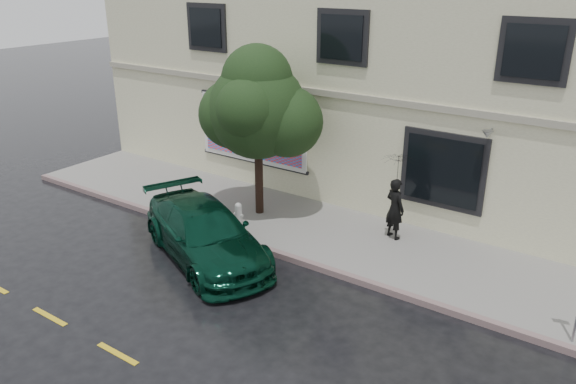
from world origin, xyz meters
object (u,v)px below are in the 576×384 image
Objects in this scene: street_tree at (258,110)px; car at (205,233)px; pedestrian at (395,209)px; fire_hydrant at (239,215)px.

car is at bearing -81.12° from street_tree.
car is 1.07× the size of street_tree.
car is 5.05m from pedestrian.
street_tree reaches higher than pedestrian.
car is 1.78m from fire_hydrant.
street_tree is 6.41× the size of fire_hydrant.
street_tree reaches higher than fire_hydrant.
pedestrian is (3.57, 3.55, 0.29)m from car.
street_tree reaches higher than car.
street_tree is 2.99m from fire_hydrant.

